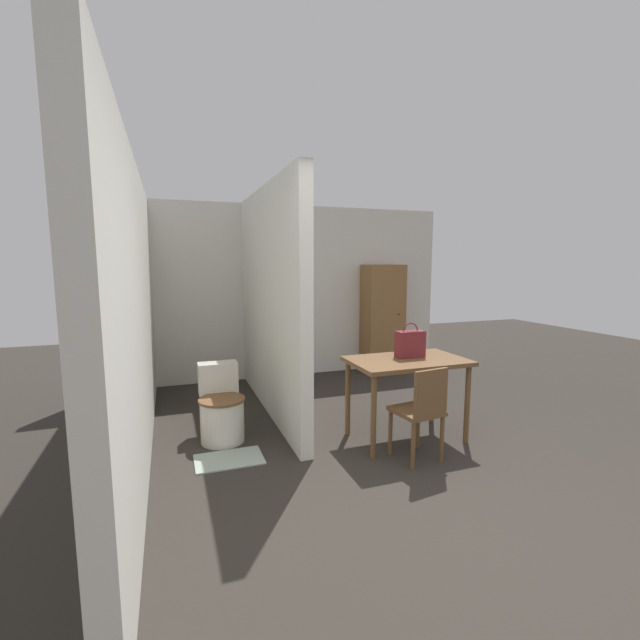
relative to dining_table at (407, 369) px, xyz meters
name	(u,v)px	position (x,y,z in m)	size (l,w,h in m)	color
ground_plane	(472,537)	(-0.39, -1.45, -0.68)	(16.00, 16.00, 0.00)	#2D2823
wall_back	(290,292)	(-0.39, 2.69, 0.57)	(4.82, 0.12, 2.50)	silver
wall_left	(137,313)	(-2.36, 0.59, 0.57)	(0.12, 5.07, 2.50)	silver
partition_wall	(269,302)	(-1.03, 1.25, 0.57)	(0.12, 2.75, 2.50)	silver
dining_table	(407,369)	(0.00, 0.00, 0.00)	(1.09, 0.68, 0.78)	brown
wooden_chair	(421,410)	(-0.13, -0.45, -0.23)	(0.41, 0.41, 0.82)	brown
toilet	(221,410)	(-1.67, 0.59, -0.39)	(0.43, 0.58, 0.70)	silver
handbag	(410,344)	(0.06, 0.06, 0.23)	(0.27, 0.12, 0.34)	maroon
wooden_cabinet	(383,318)	(1.01, 2.41, 0.14)	(0.60, 0.42, 1.65)	brown
bath_mat	(229,459)	(-1.67, 0.11, -0.68)	(0.58, 0.37, 0.01)	#99A899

